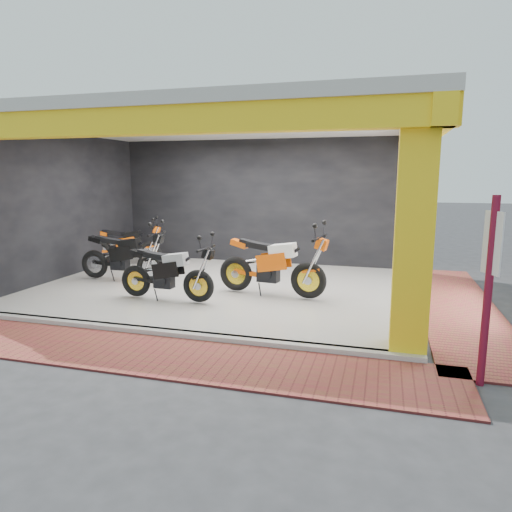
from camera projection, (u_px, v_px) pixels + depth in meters
The scene contains 16 objects.
ground at pixel (187, 317), 8.22m from camera, with size 80.00×80.00×0.00m, color #2D2D30.
showroom_floor at pixel (224, 288), 10.11m from camera, with size 8.00×6.00×0.10m, color white.
showroom_ceiling at pixel (222, 123), 9.50m from camera, with size 8.40×6.40×0.20m, color beige.
back_wall at pixel (261, 203), 12.76m from camera, with size 8.20×0.20×3.50m, color black.
left_wall at pixel (62, 208), 10.92m from camera, with size 0.20×6.20×3.50m, color black.
corner_column at pixel (414, 232), 6.21m from camera, with size 0.50×0.50×3.50m, color yellow.
header_beam_front at pixel (152, 121), 6.71m from camera, with size 8.40×0.30×0.40m, color yellow.
header_beam_right at pixel (425, 133), 8.48m from camera, with size 0.30×6.40×0.40m, color yellow.
floor_kerb at pixel (160, 332), 7.25m from camera, with size 8.00×0.20×0.10m, color white.
paver_front at pixel (134, 352), 6.52m from camera, with size 9.00×1.40×0.03m, color maroon.
paver_right at pixel (457, 306), 8.83m from camera, with size 1.40×7.00×0.03m, color maroon.
signpost at pixel (489, 284), 5.32m from camera, with size 0.15×0.30×2.29m.
moto_hero at pixel (309, 263), 8.85m from camera, with size 2.43×0.90×1.49m, color #E55509, non-canonical shape.
moto_row_a at pixel (198, 270), 8.62m from camera, with size 2.11×0.78×1.29m, color black, non-canonical shape.
moto_row_b at pixel (150, 253), 10.32m from camera, with size 2.22×0.82×1.36m, color black, non-canonical shape.
moto_row_d at pixel (150, 242), 12.46m from camera, with size 2.07×0.77×1.26m, color #FF620A, non-canonical shape.
Camera 1 is at (3.36, -7.27, 2.50)m, focal length 32.00 mm.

